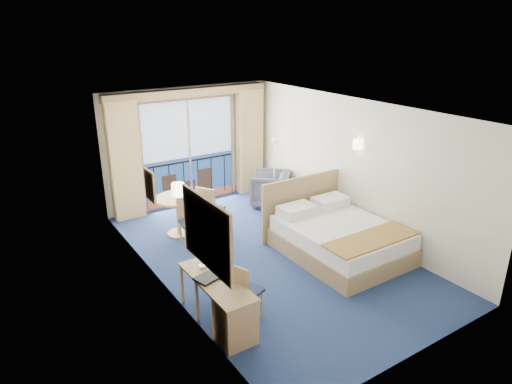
% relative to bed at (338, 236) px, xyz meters
% --- Properties ---
extents(floor, '(6.50, 6.50, 0.00)m').
position_rel_bed_xyz_m(floor, '(-1.10, 0.64, -0.34)').
color(floor, navy).
rests_on(floor, ground).
extents(room_walls, '(4.04, 6.54, 2.72)m').
position_rel_bed_xyz_m(room_walls, '(-1.10, 0.64, 1.44)').
color(room_walls, white).
rests_on(room_walls, ground).
extents(balcony_door, '(2.36, 0.03, 2.52)m').
position_rel_bed_xyz_m(balcony_door, '(-1.11, 3.86, 0.80)').
color(balcony_door, navy).
rests_on(balcony_door, room_walls).
extents(curtain_left, '(0.65, 0.22, 2.55)m').
position_rel_bed_xyz_m(curtain_left, '(-2.65, 3.71, 0.94)').
color(curtain_left, tan).
rests_on(curtain_left, room_walls).
extents(curtain_right, '(0.65, 0.22, 2.55)m').
position_rel_bed_xyz_m(curtain_right, '(0.45, 3.71, 0.94)').
color(curtain_right, tan).
rests_on(curtain_right, room_walls).
extents(pelmet, '(3.80, 0.25, 0.18)m').
position_rel_bed_xyz_m(pelmet, '(-1.10, 3.74, 2.24)').
color(pelmet, tan).
rests_on(pelmet, room_walls).
extents(mirror, '(0.05, 1.25, 0.95)m').
position_rel_bed_xyz_m(mirror, '(-3.07, -0.86, 1.21)').
color(mirror, tan).
rests_on(mirror, room_walls).
extents(wall_print, '(0.04, 0.42, 0.52)m').
position_rel_bed_xyz_m(wall_print, '(-3.07, 1.09, 1.26)').
color(wall_print, tan).
rests_on(wall_print, room_walls).
extents(sconce_left, '(0.18, 0.18, 0.18)m').
position_rel_bed_xyz_m(sconce_left, '(-3.04, 0.04, 1.51)').
color(sconce_left, '#FFE1B2').
rests_on(sconce_left, room_walls).
extents(sconce_right, '(0.18, 0.18, 0.18)m').
position_rel_bed_xyz_m(sconce_right, '(0.84, 0.49, 1.51)').
color(sconce_right, '#FFE1B2').
rests_on(sconce_right, room_walls).
extents(bed, '(1.92, 2.28, 1.21)m').
position_rel_bed_xyz_m(bed, '(0.00, 0.00, 0.00)').
color(bed, tan).
rests_on(bed, ground).
extents(nightstand, '(0.38, 0.36, 0.50)m').
position_rel_bed_xyz_m(nightstand, '(0.69, 1.35, -0.09)').
color(nightstand, tan).
rests_on(nightstand, ground).
extents(phone, '(0.21, 0.18, 0.08)m').
position_rel_bed_xyz_m(phone, '(0.72, 1.33, 0.20)').
color(phone, silver).
rests_on(phone, nightstand).
extents(armchair, '(1.22, 1.22, 0.80)m').
position_rel_bed_xyz_m(armchair, '(0.34, 2.65, 0.06)').
color(armchair, '#454954').
rests_on(armchair, ground).
extents(floor_lamp, '(0.21, 0.21, 1.52)m').
position_rel_bed_xyz_m(floor_lamp, '(0.55, 2.80, 0.82)').
color(floor_lamp, silver).
rests_on(floor_lamp, ground).
extents(desk, '(0.50, 1.46, 0.68)m').
position_rel_bed_xyz_m(desk, '(-2.84, -1.02, 0.04)').
color(desk, tan).
rests_on(desk, ground).
extents(desk_chair, '(0.52, 0.51, 0.93)m').
position_rel_bed_xyz_m(desk_chair, '(-2.53, -0.79, 0.19)').
color(desk_chair, '#1C2843').
rests_on(desk_chair, ground).
extents(folder, '(0.41, 0.34, 0.03)m').
position_rel_bed_xyz_m(folder, '(-2.92, -0.53, 0.36)').
color(folder, black).
rests_on(folder, desk).
extents(desk_lamp, '(0.11, 0.11, 0.43)m').
position_rel_bed_xyz_m(desk_lamp, '(-2.85, -0.21, 0.67)').
color(desk_lamp, silver).
rests_on(desk_lamp, desk).
extents(round_table, '(0.88, 0.88, 0.80)m').
position_rel_bed_xyz_m(round_table, '(-2.11, 2.34, 0.26)').
color(round_table, tan).
rests_on(round_table, ground).
extents(table_chair_a, '(0.60, 0.60, 1.00)m').
position_rel_bed_xyz_m(table_chair_a, '(-1.57, 2.07, 0.23)').
color(table_chair_a, '#1C2843').
rests_on(table_chair_a, ground).
extents(table_chair_b, '(0.50, 0.51, 1.02)m').
position_rel_bed_xyz_m(table_chair_b, '(-2.09, 1.82, 0.24)').
color(table_chair_b, '#1C2843').
rests_on(table_chair_b, ground).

